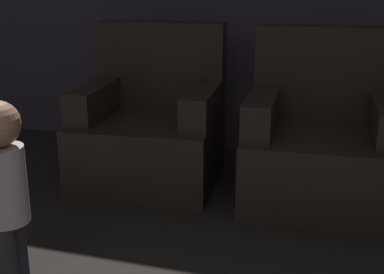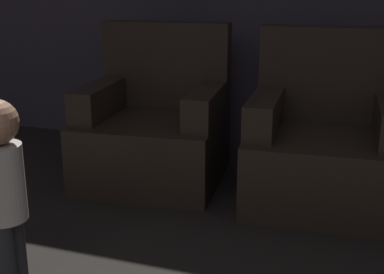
% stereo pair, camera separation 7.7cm
% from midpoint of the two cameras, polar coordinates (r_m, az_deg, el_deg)
% --- Properties ---
extents(armchair_left, '(0.92, 0.90, 0.98)m').
position_cam_midpoint_polar(armchair_left, '(3.41, -3.24, 0.95)').
color(armchair_left, black).
rests_on(armchair_left, ground_plane).
extents(armchair_middle, '(0.90, 0.87, 0.98)m').
position_cam_midpoint_polar(armchair_middle, '(3.18, 14.64, -0.78)').
color(armchair_middle, black).
rests_on(armchair_middle, ground_plane).
extents(person_toddler, '(0.18, 0.56, 0.82)m').
position_cam_midpoint_polar(person_toddler, '(2.21, -18.84, -4.71)').
color(person_toddler, '#28282D').
rests_on(person_toddler, ground_plane).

